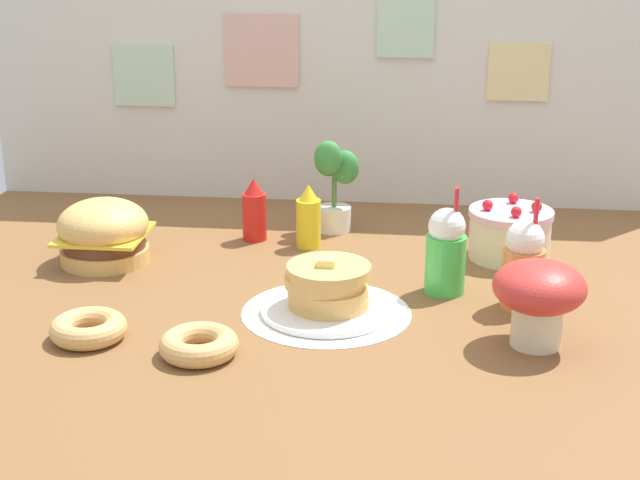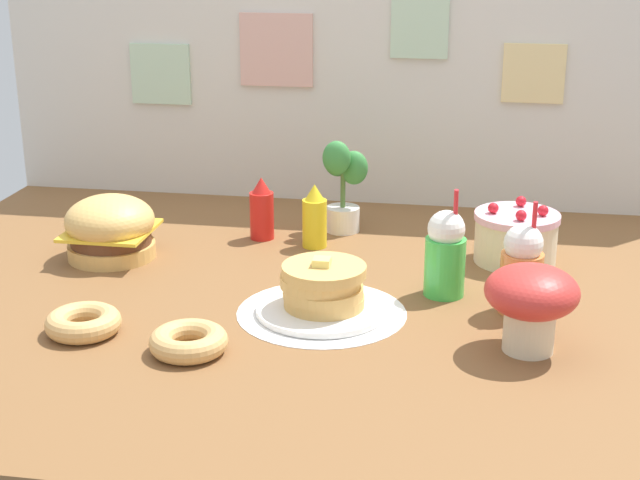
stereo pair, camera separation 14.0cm
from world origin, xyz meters
name	(u,v)px [view 1 (the left image)]	position (x,y,z in m)	size (l,w,h in m)	color
ground_plane	(301,301)	(0.00, 0.00, -0.01)	(2.39, 1.81, 0.02)	brown
back_wall	(334,77)	(0.00, 0.90, 0.43)	(2.39, 0.04, 0.85)	beige
doily_mat	(326,312)	(0.08, -0.09, 0.00)	(0.43, 0.43, 0.00)	white
burger	(104,232)	(-0.59, 0.21, 0.09)	(0.26, 0.26, 0.19)	#DBA859
pancake_stack	(327,291)	(0.08, -0.09, 0.06)	(0.33, 0.33, 0.14)	white
layer_cake	(510,233)	(0.56, 0.37, 0.07)	(0.24, 0.24, 0.18)	beige
ketchup_bottle	(254,211)	(-0.20, 0.45, 0.09)	(0.07, 0.07, 0.19)	red
mustard_bottle	(309,218)	(-0.03, 0.40, 0.09)	(0.07, 0.07, 0.19)	yellow
cream_soda_cup	(446,251)	(0.37, 0.08, 0.11)	(0.11, 0.11, 0.29)	green
orange_float_cup	(523,265)	(0.56, 0.00, 0.11)	(0.11, 0.11, 0.29)	orange
donut_pink_glaze	(88,328)	(-0.46, -0.31, 0.03)	(0.18, 0.18, 0.05)	tan
donut_chocolate	(199,344)	(-0.19, -0.37, 0.03)	(0.18, 0.18, 0.05)	tan
potted_plant	(334,182)	(0.03, 0.57, 0.16)	(0.14, 0.11, 0.30)	white
mushroom_stool	(539,294)	(0.58, -0.22, 0.13)	(0.21, 0.21, 0.20)	beige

